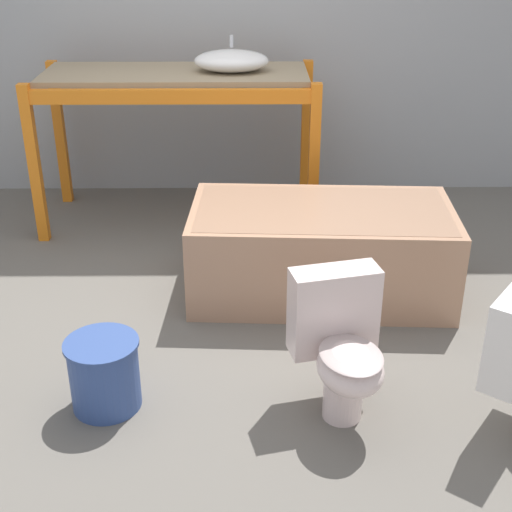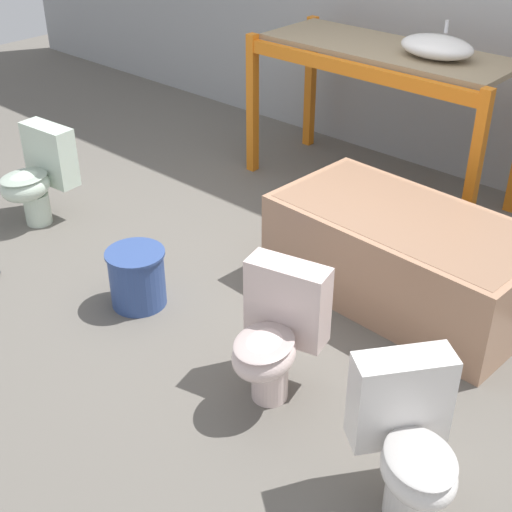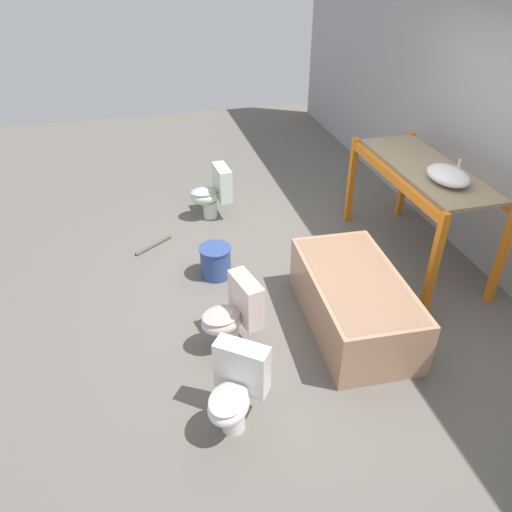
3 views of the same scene
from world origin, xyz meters
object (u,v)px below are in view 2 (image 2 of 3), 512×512
(toilet_near, at_px, (276,332))
(bucket_white, at_px, (137,277))
(sink_basin, at_px, (437,47))
(toilet_far, at_px, (38,174))
(bathtub_main, at_px, (404,251))
(toilet_extra, at_px, (408,439))

(toilet_near, distance_m, bucket_white, 1.08)
(sink_basin, xyz_separation_m, bucket_white, (-0.55, -2.16, -0.96))
(toilet_near, height_order, toilet_far, same)
(toilet_far, distance_m, bucket_white, 1.30)
(bucket_white, bearing_deg, toilet_near, -1.99)
(sink_basin, height_order, bathtub_main, sink_basin)
(bathtub_main, distance_m, toilet_extra, 1.51)
(sink_basin, xyz_separation_m, toilet_extra, (1.34, -2.36, -0.79))
(sink_basin, distance_m, bucket_white, 2.43)
(toilet_near, relative_size, toilet_extra, 1.00)
(toilet_extra, bearing_deg, toilet_far, 119.63)
(sink_basin, relative_size, toilet_extra, 0.76)
(toilet_near, bearing_deg, bathtub_main, 75.95)
(sink_basin, xyz_separation_m, bathtub_main, (0.53, -1.09, -0.84))
(toilet_near, height_order, bucket_white, toilet_near)
(toilet_extra, xyz_separation_m, bucket_white, (-1.89, 0.20, -0.17))
(toilet_far, bearing_deg, bathtub_main, 15.33)
(sink_basin, xyz_separation_m, toilet_far, (-1.82, -1.94, -0.79))
(sink_basin, distance_m, toilet_extra, 2.83)
(toilet_far, xyz_separation_m, bucket_white, (1.27, -0.22, -0.17))
(bathtub_main, xyz_separation_m, toilet_far, (-2.35, -0.85, 0.05))
(toilet_near, xyz_separation_m, toilet_far, (-2.34, 0.26, 0.00))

